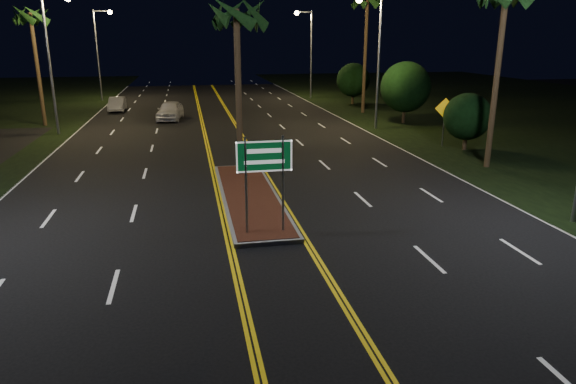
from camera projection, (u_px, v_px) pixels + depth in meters
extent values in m
plane|color=black|center=(280.00, 272.00, 14.42)|extent=(120.00, 120.00, 0.00)
cube|color=black|center=(576.00, 115.00, 43.44)|extent=(40.00, 110.00, 0.01)
cube|color=gray|center=(250.00, 197.00, 20.97)|extent=(2.25, 10.25, 0.15)
cube|color=#592819|center=(250.00, 195.00, 20.94)|extent=(2.00, 10.00, 0.02)
cylinder|color=gray|center=(246.00, 186.00, 16.43)|extent=(0.08, 0.08, 3.20)
cylinder|color=gray|center=(283.00, 184.00, 16.65)|extent=(0.08, 0.08, 3.20)
cube|color=#07471E|center=(264.00, 156.00, 16.27)|extent=(1.80, 0.04, 1.00)
cube|color=white|center=(264.00, 156.00, 16.24)|extent=(1.80, 0.01, 1.00)
cylinder|color=gray|center=(50.00, 66.00, 33.63)|extent=(0.18, 0.18, 9.00)
cylinder|color=gray|center=(98.00, 56.00, 52.42)|extent=(0.18, 0.18, 9.00)
cube|color=gray|center=(101.00, 11.00, 51.31)|extent=(1.60, 0.12, 0.12)
sphere|color=#F7CB6F|center=(110.00, 12.00, 51.48)|extent=(0.44, 0.44, 0.44)
cylinder|color=gray|center=(379.00, 65.00, 35.81)|extent=(0.18, 0.18, 9.00)
cylinder|color=gray|center=(311.00, 55.00, 54.60)|extent=(0.18, 0.18, 9.00)
cube|color=gray|center=(304.00, 12.00, 53.20)|extent=(1.60, 0.12, 0.12)
sphere|color=#F7CB6F|center=(297.00, 13.00, 53.08)|extent=(0.44, 0.44, 0.44)
cylinder|color=#382819|center=(239.00, 97.00, 23.20)|extent=(0.28, 0.28, 7.50)
cylinder|color=#382819|center=(38.00, 71.00, 37.20)|extent=(0.28, 0.28, 8.00)
cylinder|color=#382819|center=(496.00, 82.00, 24.89)|extent=(0.28, 0.28, 8.50)
cylinder|color=#382819|center=(365.00, 57.00, 43.59)|extent=(0.28, 0.28, 9.50)
cylinder|color=#382819|center=(465.00, 142.00, 29.93)|extent=(0.24, 0.24, 0.90)
sphere|color=black|center=(467.00, 117.00, 29.50)|extent=(2.70, 2.70, 2.70)
cylinder|color=#382819|center=(404.00, 115.00, 39.36)|extent=(0.24, 0.24, 1.26)
sphere|color=black|center=(405.00, 87.00, 38.76)|extent=(3.78, 3.78, 3.78)
cylinder|color=#382819|center=(353.00, 98.00, 50.62)|extent=(0.24, 0.24, 1.08)
sphere|color=black|center=(353.00, 80.00, 50.10)|extent=(3.24, 3.24, 3.24)
imported|color=silver|center=(170.00, 109.00, 40.80)|extent=(2.94, 5.46, 1.73)
imported|color=silver|center=(117.00, 103.00, 45.82)|extent=(1.89, 4.31, 1.43)
cylinder|color=gray|center=(444.00, 126.00, 30.68)|extent=(0.07, 0.07, 2.52)
cube|color=#F9B50D|center=(445.00, 108.00, 30.37)|extent=(1.20, 0.23, 1.21)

